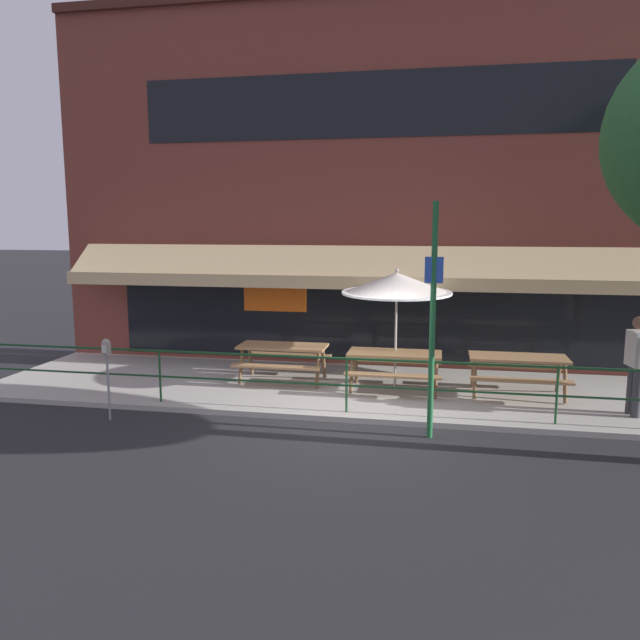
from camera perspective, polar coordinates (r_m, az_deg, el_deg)
The scene contains 11 objects.
ground_plane at distance 10.70m, azimuth 2.18°, elevation -9.39°, with size 120.00×120.00×0.00m, color #232326.
patio_deck at distance 12.58m, azimuth 3.58°, elevation -6.36°, with size 15.00×4.00×0.10m, color #ADA89E.
restaurant_building at distance 14.38m, azimuth 4.90°, elevation 12.07°, with size 15.00×1.60×8.39m.
patio_railing at distance 10.76m, azimuth 2.45°, elevation -4.85°, with size 13.84×0.04×0.97m.
picnic_table_left at distance 12.88m, azimuth -3.42°, elevation -3.00°, with size 1.80×1.42×0.76m.
picnic_table_centre at distance 12.24m, azimuth 6.83°, elevation -3.67°, with size 1.80×1.42×0.76m.
picnic_table_right at distance 12.36m, azimuth 17.65°, elevation -3.90°, with size 1.80×1.42×0.76m.
patio_umbrella_centre at distance 12.21m, azimuth 7.03°, elevation 3.30°, with size 2.14×2.14×2.38m.
pedestrian_walking at distance 11.79m, azimuth 26.96°, elevation -3.32°, with size 0.30×0.61×1.71m.
parking_meter_near at distance 11.15m, azimuth -18.92°, elevation -3.01°, with size 0.15×0.16×1.42m.
street_sign_pole at distance 9.70m, azimuth 10.26°, elevation 0.10°, with size 0.28×0.09×3.68m.
Camera 1 is at (1.53, -10.04, 3.35)m, focal length 35.00 mm.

